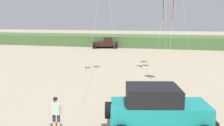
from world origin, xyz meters
TOP-DOWN VIEW (x-y plane):
  - dune_ridge at (0.93, 41.96)m, footprint 90.00×9.70m
  - jeep at (2.00, 3.57)m, footprint 5.02×3.27m
  - person_watching at (-2.64, 2.73)m, footprint 0.62×0.34m
  - distant_pickup at (-9.27, 36.31)m, footprint 4.92×3.37m

SIDE VIEW (x-z plane):
  - person_watching at x=-2.64m, z-range 0.10..1.77m
  - distant_pickup at x=-9.27m, z-range -0.05..1.93m
  - dune_ridge at x=0.93m, z-range 0.00..2.05m
  - jeep at x=2.00m, z-range 0.07..2.33m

